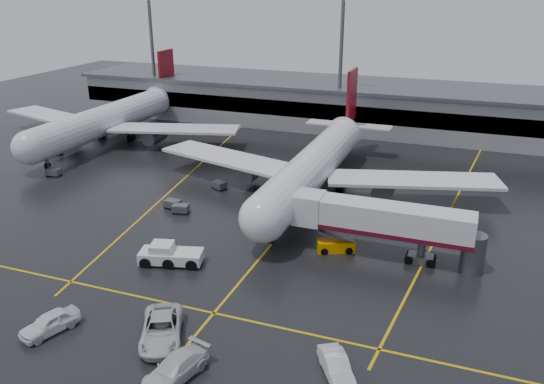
% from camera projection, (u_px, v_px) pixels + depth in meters
% --- Properties ---
extents(ground, '(220.00, 220.00, 0.00)m').
position_uv_depth(ground, '(293.00, 219.00, 68.17)').
color(ground, black).
rests_on(ground, ground).
extents(apron_line_centre, '(0.25, 90.00, 0.02)m').
position_uv_depth(apron_line_centre, '(293.00, 219.00, 68.17)').
color(apron_line_centre, gold).
rests_on(apron_line_centre, ground).
extents(apron_line_stop, '(60.00, 0.25, 0.02)m').
position_uv_depth(apron_line_stop, '(214.00, 313.00, 48.95)').
color(apron_line_stop, gold).
rests_on(apron_line_stop, ground).
extents(apron_line_left, '(9.99, 69.35, 0.02)m').
position_uv_depth(apron_line_left, '(188.00, 175.00, 83.45)').
color(apron_line_left, gold).
rests_on(apron_line_left, ground).
extents(apron_line_right, '(7.57, 69.64, 0.02)m').
position_uv_depth(apron_line_right, '(451.00, 209.00, 71.01)').
color(apron_line_right, gold).
rests_on(apron_line_right, ground).
extents(terminal, '(122.00, 19.00, 8.60)m').
position_uv_depth(terminal, '(371.00, 106.00, 108.48)').
color(terminal, gray).
rests_on(terminal, ground).
extents(light_mast_left, '(3.00, 1.20, 25.45)m').
position_uv_depth(light_mast_left, '(152.00, 47.00, 114.38)').
color(light_mast_left, '#595B60').
rests_on(light_mast_left, ground).
extents(light_mast_mid, '(3.00, 1.20, 25.45)m').
position_uv_depth(light_mast_mid, '(341.00, 56.00, 101.28)').
color(light_mast_mid, '#595B60').
rests_on(light_mast_mid, ground).
extents(main_airliner, '(48.80, 45.60, 14.10)m').
position_uv_depth(main_airliner, '(316.00, 163.00, 75.13)').
color(main_airliner, silver).
rests_on(main_airliner, ground).
extents(second_airliner, '(48.80, 45.60, 14.10)m').
position_uv_depth(second_airliner, '(110.00, 118.00, 99.36)').
color(second_airliner, silver).
rests_on(second_airliner, ground).
extents(jet_bridge, '(19.90, 3.40, 6.05)m').
position_uv_depth(jet_bridge, '(383.00, 222.00, 57.63)').
color(jet_bridge, silver).
rests_on(jet_bridge, ground).
extents(pushback_tractor, '(6.91, 4.24, 2.31)m').
position_uv_depth(pushback_tractor, '(169.00, 255.00, 57.24)').
color(pushback_tractor, silver).
rests_on(pushback_tractor, ground).
extents(belt_loader, '(4.34, 3.16, 2.53)m').
position_uv_depth(belt_loader, '(336.00, 245.00, 59.98)').
color(belt_loader, orange).
rests_on(belt_loader, ground).
extents(service_van_a, '(5.97, 7.64, 1.93)m').
position_uv_depth(service_van_a, '(162.00, 329.00, 45.09)').
color(service_van_a, silver).
rests_on(service_van_a, ground).
extents(service_van_b, '(3.69, 6.25, 1.70)m').
position_uv_depth(service_van_b, '(175.00, 369.00, 40.71)').
color(service_van_b, silver).
rests_on(service_van_b, ground).
extents(service_van_c, '(3.97, 5.01, 1.59)m').
position_uv_depth(service_van_c, '(336.00, 366.00, 41.02)').
color(service_van_c, silver).
rests_on(service_van_c, ground).
extents(service_van_d, '(3.59, 5.42, 1.72)m').
position_uv_depth(service_van_d, '(50.00, 323.00, 46.13)').
color(service_van_d, white).
rests_on(service_van_d, ground).
extents(baggage_cart_a, '(2.22, 1.67, 1.12)m').
position_uv_depth(baggage_cart_a, '(181.00, 208.00, 69.67)').
color(baggage_cart_a, '#595B60').
rests_on(baggage_cart_a, ground).
extents(baggage_cart_b, '(2.16, 1.56, 1.12)m').
position_uv_depth(baggage_cart_b, '(172.00, 204.00, 71.14)').
color(baggage_cart_b, '#595B60').
rests_on(baggage_cart_b, ground).
extents(baggage_cart_c, '(2.37, 2.08, 1.12)m').
position_uv_depth(baggage_cart_c, '(219.00, 185.00, 77.63)').
color(baggage_cart_c, '#595B60').
rests_on(baggage_cart_c, ground).
extents(baggage_cart_d, '(2.30, 1.84, 1.12)m').
position_uv_depth(baggage_cart_d, '(55.00, 151.00, 92.74)').
color(baggage_cart_d, '#595B60').
rests_on(baggage_cart_d, ground).
extents(baggage_cart_e, '(2.16, 1.56, 1.12)m').
position_uv_depth(baggage_cart_e, '(53.00, 172.00, 82.75)').
color(baggage_cart_e, '#595B60').
rests_on(baggage_cart_e, ground).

